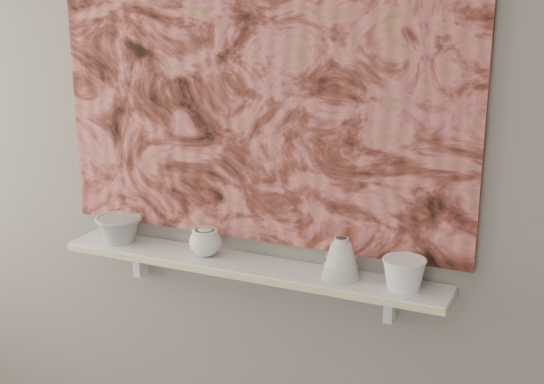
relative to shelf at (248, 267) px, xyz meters
The scene contains 11 objects.
wall_back 0.45m from the shelf, 90.00° to the left, with size 3.60×3.60×0.00m, color gray.
shelf is the anchor object (origin of this frame).
shelf_stripe 0.09m from the shelf, 90.00° to the right, with size 1.40×0.01×0.02m, color beige.
bracket_left 0.50m from the shelf, behind, with size 0.03×0.06×0.12m, color white.
bracket_right 0.50m from the shelf, ahead, with size 0.03×0.06×0.12m, color white.
painting 0.63m from the shelf, 90.00° to the left, with size 1.50×0.03×1.10m, color brown.
house_motif 0.55m from the shelf, ahead, with size 0.09×0.00×0.08m, color black.
bowl_grey 0.54m from the shelf, behind, with size 0.17×0.17×0.10m, color gray, non-canonical shape.
cup_cream 0.18m from the shelf, behind, with size 0.11×0.11×0.10m, color silver, non-canonical shape.
bell_vessel 0.35m from the shelf, ahead, with size 0.13×0.13×0.14m, color white, non-canonical shape.
bowl_white 0.55m from the shelf, ahead, with size 0.14×0.14×0.10m, color white, non-canonical shape.
Camera 1 is at (1.07, -0.70, 1.89)m, focal length 50.00 mm.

